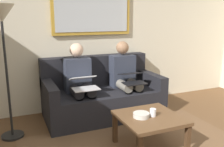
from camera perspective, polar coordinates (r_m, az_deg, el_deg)
name	(u,v)px	position (r m, az deg, el deg)	size (l,w,h in m)	color
wall_rear	(91,30)	(4.16, -4.94, 9.98)	(6.00, 0.12, 2.60)	beige
couch	(102,95)	(3.89, -2.42, -5.00)	(1.76, 0.90, 0.90)	black
framed_mirror	(92,14)	(4.07, -4.58, 13.44)	(1.31, 0.05, 0.65)	#B7892D
coffee_table	(150,120)	(2.90, 8.71, -10.67)	(0.68, 0.68, 0.41)	brown
cup	(153,113)	(2.87, 9.42, -8.87)	(0.07, 0.07, 0.09)	silver
bowl	(141,115)	(2.83, 6.75, -9.50)	(0.19, 0.19, 0.05)	beige
person_left	(125,76)	(3.89, 3.01, -0.49)	(0.38, 0.58, 1.14)	#2D3342
laptop_black	(132,78)	(3.68, 4.69, -0.95)	(0.32, 0.36, 0.15)	black
person_right	(79,80)	(3.64, -7.55, -1.55)	(0.38, 0.58, 1.14)	#2D3342
laptop_silver	(84,83)	(3.41, -6.50, -2.09)	(0.35, 0.38, 0.17)	silver
standing_lamp	(2,29)	(3.20, -23.97, 9.33)	(0.32, 0.32, 1.66)	black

